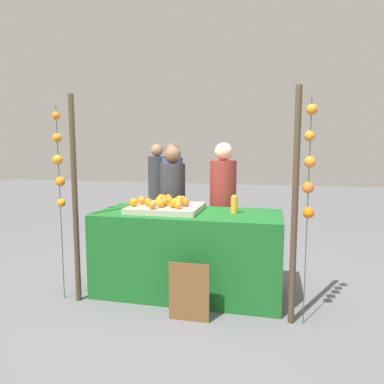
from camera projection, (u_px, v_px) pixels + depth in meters
ground_plane at (189, 291)px, 3.93m from camera, size 24.00×24.00×0.00m
stall_counter at (189, 252)px, 3.88m from camera, size 1.97×0.87×0.89m
orange_tray at (166, 208)px, 3.91m from camera, size 0.76×0.68×0.06m
orange_0 at (149, 202)px, 3.86m from camera, size 0.08×0.08×0.08m
orange_1 at (183, 199)px, 4.15m from camera, size 0.07×0.07×0.07m
orange_2 at (165, 202)px, 3.86m from camera, size 0.09×0.09×0.09m
orange_3 at (161, 198)px, 4.16m from camera, size 0.09×0.09×0.09m
orange_4 at (185, 202)px, 3.83m from camera, size 0.09×0.09×0.09m
orange_5 at (159, 200)px, 4.06m from camera, size 0.07×0.07×0.07m
orange_6 at (170, 200)px, 3.99m from camera, size 0.08×0.08×0.08m
orange_7 at (178, 203)px, 3.81m from camera, size 0.08×0.08×0.08m
orange_8 at (173, 204)px, 3.74m from camera, size 0.08×0.08×0.08m
orange_9 at (180, 199)px, 4.03m from camera, size 0.09×0.09×0.09m
orange_10 at (142, 200)px, 3.98m from camera, size 0.09×0.09×0.09m
orange_11 at (178, 205)px, 3.67m from camera, size 0.07×0.07×0.07m
orange_12 at (168, 198)px, 4.18m from camera, size 0.08×0.08×0.08m
orange_13 at (176, 202)px, 3.90m from camera, size 0.08×0.08×0.08m
orange_14 at (152, 205)px, 3.65m from camera, size 0.08×0.08×0.08m
orange_15 at (160, 203)px, 3.76m from camera, size 0.09×0.09×0.09m
orange_16 at (134, 202)px, 3.83m from camera, size 0.09×0.09×0.09m
orange_17 at (165, 199)px, 4.09m from camera, size 0.09×0.09×0.09m
juice_bottle at (234, 205)px, 3.75m from camera, size 0.07×0.07×0.19m
chalkboard_sign at (189, 293)px, 3.24m from camera, size 0.38×0.03×0.55m
vendor_left at (173, 213)px, 4.62m from camera, size 0.32×0.32×1.59m
vendor_right at (223, 213)px, 4.49m from camera, size 0.33×0.33×1.64m
crowd_person_0 at (173, 199)px, 5.67m from camera, size 0.33×0.33×1.65m
crowd_person_1 at (158, 193)px, 6.48m from camera, size 0.33×0.33×1.65m
canopy_post_left at (75, 200)px, 3.58m from camera, size 0.06×0.06×2.10m
canopy_post_right at (295, 208)px, 3.11m from camera, size 0.06×0.06×2.10m
garland_strand_left at (59, 162)px, 3.59m from camera, size 0.12×0.10×1.99m
garland_strand_right at (310, 166)px, 3.04m from camera, size 0.11×0.11×1.99m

